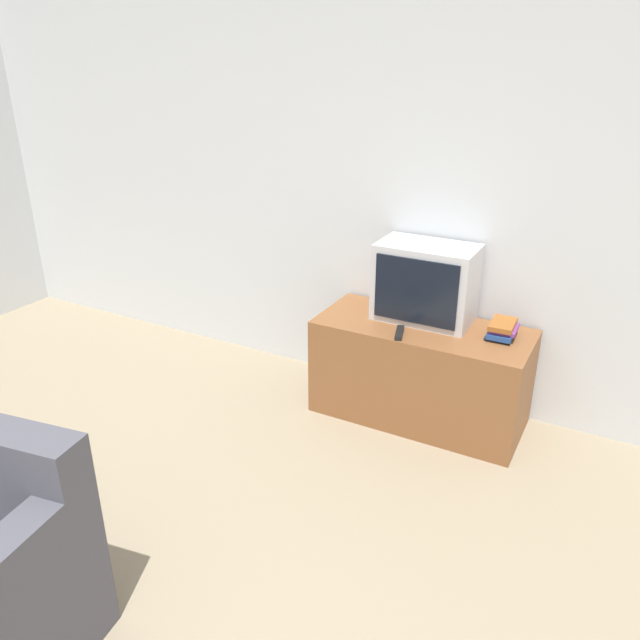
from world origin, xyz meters
name	(u,v)px	position (x,y,z in m)	size (l,w,h in m)	color
wall_back	(347,185)	(0.00, 3.03, 1.30)	(9.00, 0.06, 2.60)	silver
tv_stand	(420,372)	(0.66, 2.71, 0.30)	(1.24, 0.54, 0.60)	brown
television	(426,283)	(0.62, 2.81, 0.83)	(0.56, 0.34, 0.46)	silver
book_stack	(502,330)	(1.10, 2.78, 0.65)	(0.16, 0.21, 0.09)	black
remote_on_stand	(400,333)	(0.58, 2.53, 0.62)	(0.09, 0.17, 0.02)	black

